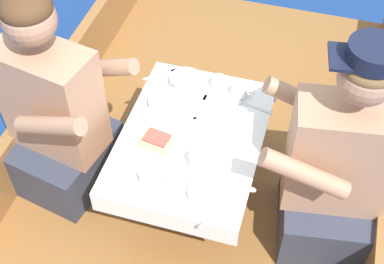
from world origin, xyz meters
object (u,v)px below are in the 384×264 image
at_px(sandwich, 157,141).
at_px(coffee_cup_center, 149,178).
at_px(coffee_cup_starboard, 240,91).
at_px(tin_can, 219,82).
at_px(coffee_cup_port, 199,160).
at_px(person_port, 57,117).
at_px(person_starboard, 335,170).

bearing_deg(sandwich, coffee_cup_center, -80.44).
height_order(coffee_cup_starboard, tin_can, coffee_cup_starboard).
distance_m(coffee_cup_center, tin_can, 0.60).
bearing_deg(tin_can, coffee_cup_center, -101.63).
bearing_deg(coffee_cup_center, sandwich, 99.56).
relative_size(coffee_cup_center, tin_can, 1.52).
relative_size(sandwich, coffee_cup_port, 1.27).
xyz_separation_m(coffee_cup_port, coffee_cup_center, (-0.16, -0.13, -0.01)).
bearing_deg(person_port, coffee_cup_starboard, 35.72).
distance_m(person_starboard, tin_can, 0.64).
bearing_deg(tin_can, person_starboard, -29.81).
relative_size(sandwich, coffee_cup_starboard, 1.31).
relative_size(person_port, coffee_cup_center, 10.10).
height_order(sandwich, tin_can, sandwich).
bearing_deg(person_port, coffee_cup_center, -12.97).
relative_size(person_port, coffee_cup_port, 10.09).
bearing_deg(tin_can, person_port, -149.65).
distance_m(person_port, coffee_cup_starboard, 0.80).
distance_m(person_starboard, sandwich, 0.71).
relative_size(person_starboard, sandwich, 8.03).
bearing_deg(sandwich, tin_can, 69.52).
xyz_separation_m(person_port, person_starboard, (1.18, 0.05, -0.00)).
height_order(person_starboard, coffee_cup_center, person_starboard).
bearing_deg(coffee_cup_port, person_port, 172.08).
xyz_separation_m(sandwich, coffee_cup_port, (0.19, -0.05, 0.00)).
relative_size(person_port, person_starboard, 0.99).
bearing_deg(coffee_cup_port, coffee_cup_starboard, 80.86).
bearing_deg(coffee_cup_port, coffee_cup_center, -140.00).
relative_size(coffee_cup_port, coffee_cup_center, 1.00).
bearing_deg(coffee_cup_starboard, person_port, -155.43).
height_order(person_port, coffee_cup_port, person_port).
distance_m(person_starboard, coffee_cup_center, 0.73).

